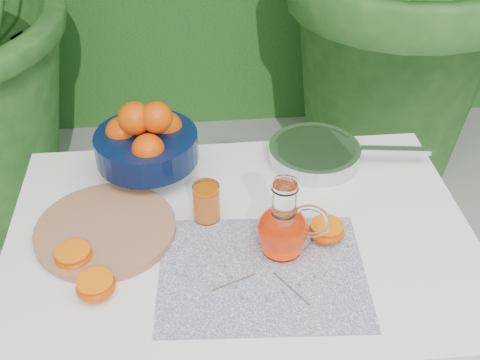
{
  "coord_description": "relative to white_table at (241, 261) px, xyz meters",
  "views": [
    {
      "loc": [
        -0.15,
        -1.02,
        1.63
      ],
      "look_at": [
        -0.05,
        -0.05,
        0.88
      ],
      "focal_mm": 45.0,
      "sensor_mm": 36.0,
      "label": 1
    }
  ],
  "objects": [
    {
      "name": "white_table",
      "position": [
        0.0,
        0.0,
        0.0
      ],
      "size": [
        1.0,
        0.7,
        0.75
      ],
      "color": "white",
      "rests_on": "ground"
    },
    {
      "name": "placemat",
      "position": [
        0.03,
        -0.12,
        0.08
      ],
      "size": [
        0.43,
        0.34,
        0.0
      ],
      "primitive_type": "cube",
      "rotation": [
        0.0,
        0.0,
        -0.07
      ],
      "color": "#0C1746",
      "rests_on": "white_table"
    },
    {
      "name": "cutting_board",
      "position": [
        -0.29,
        0.03,
        0.09
      ],
      "size": [
        0.34,
        0.34,
        0.02
      ],
      "primitive_type": "cylinder",
      "rotation": [
        0.0,
        0.0,
        0.13
      ],
      "color": "#986244",
      "rests_on": "white_table"
    },
    {
      "name": "fruit_bowl",
      "position": [
        -0.2,
        0.25,
        0.17
      ],
      "size": [
        0.27,
        0.27,
        0.19
      ],
      "color": "black",
      "rests_on": "white_table"
    },
    {
      "name": "juice_pitcher",
      "position": [
        0.08,
        -0.06,
        0.14
      ],
      "size": [
        0.16,
        0.13,
        0.17
      ],
      "color": "white",
      "rests_on": "white_table"
    },
    {
      "name": "juice_tumbler",
      "position": [
        -0.07,
        0.06,
        0.13
      ],
      "size": [
        0.08,
        0.08,
        0.09
      ],
      "color": "white",
      "rests_on": "white_table"
    },
    {
      "name": "saute_pan",
      "position": [
        0.21,
        0.25,
        0.1
      ],
      "size": [
        0.41,
        0.26,
        0.04
      ],
      "color": "#BABBBF",
      "rests_on": "white_table"
    },
    {
      "name": "orange_halves",
      "position": [
        -0.15,
        -0.08,
        0.1
      ],
      "size": [
        0.62,
        0.21,
        0.04
      ],
      "color": "#D04002",
      "rests_on": "white_table"
    },
    {
      "name": "thyme_sprigs",
      "position": [
        0.08,
        -0.11,
        0.09
      ],
      "size": [
        0.29,
        0.24,
        0.01
      ],
      "color": "brown",
      "rests_on": "white_table"
    }
  ]
}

